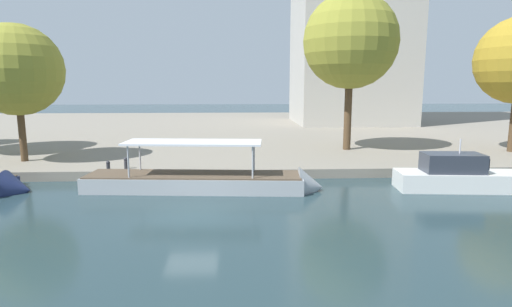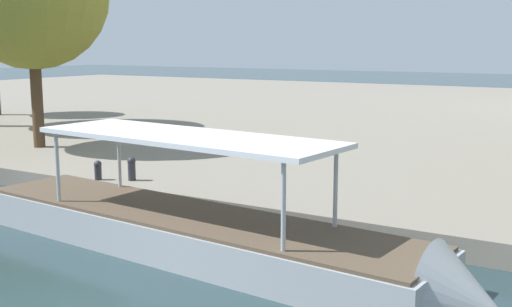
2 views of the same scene
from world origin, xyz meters
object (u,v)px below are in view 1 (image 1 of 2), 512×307
(mooring_bollard_2, at_px, (126,163))
(tree_1, at_px, (348,42))
(tour_boat_1, at_px, (210,184))
(tree_0, at_px, (16,68))
(motor_yacht_2, at_px, (469,180))
(mooring_bollard_1, at_px, (108,165))

(mooring_bollard_2, xyz_separation_m, tree_1, (16.83, 7.80, 8.67))
(tour_boat_1, distance_m, tree_0, 17.35)
(motor_yacht_2, bearing_deg, tree_0, 170.57)
(tour_boat_1, relative_size, tree_1, 1.08)
(motor_yacht_2, xyz_separation_m, mooring_bollard_1, (-22.21, 3.70, 0.40))
(mooring_bollard_2, bearing_deg, mooring_bollard_1, -153.61)
(mooring_bollard_1, height_order, tree_1, tree_1)
(motor_yacht_2, height_order, tree_1, tree_1)
(mooring_bollard_2, bearing_deg, tree_0, 156.74)
(motor_yacht_2, xyz_separation_m, tree_0, (-29.59, 7.82, 6.77))
(motor_yacht_2, height_order, mooring_bollard_2, motor_yacht_2)
(tour_boat_1, xyz_separation_m, mooring_bollard_1, (-6.83, 3.01, 0.60))
(motor_yacht_2, distance_m, mooring_bollard_2, 21.61)
(mooring_bollard_2, relative_size, tree_1, 0.06)
(tour_boat_1, relative_size, mooring_bollard_1, 21.82)
(mooring_bollard_1, relative_size, tree_1, 0.05)
(tour_boat_1, height_order, tree_1, tree_1)
(tour_boat_1, height_order, motor_yacht_2, motor_yacht_2)
(mooring_bollard_2, height_order, tree_1, tree_1)
(motor_yacht_2, bearing_deg, mooring_bollard_1, 175.91)
(mooring_bollard_2, xyz_separation_m, tree_0, (-8.40, 3.61, 6.29))
(motor_yacht_2, bearing_deg, mooring_bollard_2, 174.14)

